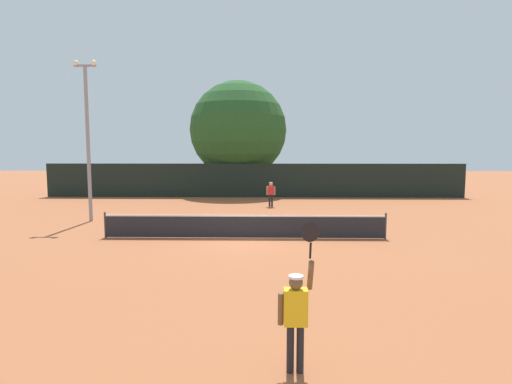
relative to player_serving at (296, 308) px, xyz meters
The scene contains 11 objects.
ground_plane 10.35m from the player_serving, 97.50° to the left, with size 120.00×120.00×0.00m, color #9E5633.
tennis_net 10.31m from the player_serving, 97.50° to the left, with size 11.69×0.08×1.07m.
perimeter_fence 25.44m from the player_serving, 93.03° to the left, with size 32.88×0.12×2.65m, color black.
player_serving is the anchor object (origin of this frame).
player_receiving 19.89m from the player_serving, 90.28° to the left, with size 0.57×0.23×1.59m.
tennis_ball 11.18m from the player_serving, 101.83° to the left, with size 0.07×0.07×0.07m, color #CCE033.
light_pole 17.41m from the player_serving, 123.75° to the left, with size 1.18×0.28×8.11m.
large_tree 29.07m from the player_serving, 95.53° to the left, with size 8.24×8.24×9.57m.
parked_car_near 34.46m from the player_serving, 104.97° to the left, with size 2.51×4.44×1.69m.
parked_car_mid 33.30m from the player_serving, 96.62° to the left, with size 1.96×4.23×1.69m.
parked_car_far 34.05m from the player_serving, 74.39° to the left, with size 1.92×4.20×1.69m.
Camera 1 is at (0.83, -16.47, 3.56)m, focal length 28.37 mm.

